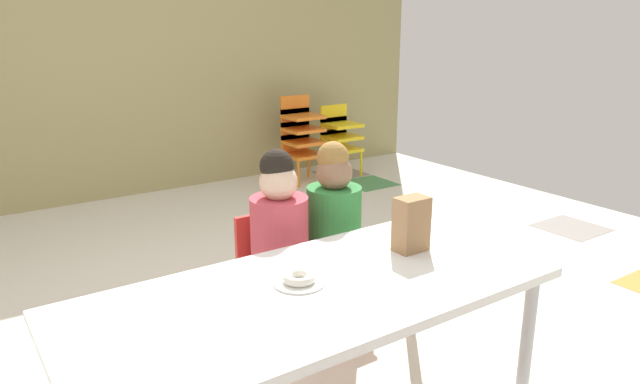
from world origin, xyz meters
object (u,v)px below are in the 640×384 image
Objects in this scene: kid_chair_orange_stack at (301,134)px; paper_plate_near_edge at (299,283)px; seated_child_middle_seat at (333,218)px; seated_child_near_camera at (278,230)px; paper_bag_brown at (411,224)px; donut_powdered_on_plate at (299,278)px; kid_chair_yellow_stack at (339,135)px; craft_table at (314,300)px.

paper_plate_near_edge is at bearing -122.58° from kid_chair_orange_stack.
paper_plate_near_edge is (-0.54, -0.55, 0.02)m from seated_child_middle_seat.
kid_chair_orange_stack is 3.50m from paper_plate_near_edge.
seated_child_near_camera reaches higher than paper_bag_brown.
kid_chair_yellow_stack is at bearing 51.69° from donut_powdered_on_plate.
kid_chair_yellow_stack is 3.76m from paper_plate_near_edge.
kid_chair_orange_stack is at bearing 179.94° from kid_chair_yellow_stack.
paper_plate_near_edge is at bearing -113.56° from seated_child_near_camera.
seated_child_near_camera is (0.21, 0.61, 0.03)m from craft_table.
paper_plate_near_edge is 1.56× the size of donut_powdered_on_plate.
kid_chair_orange_stack is 4.44× the size of paper_plate_near_edge.
paper_bag_brown is 0.55m from paper_plate_near_edge.
craft_table is at bearing -121.72° from kid_chair_orange_stack.
paper_bag_brown is (0.51, 0.07, 0.16)m from craft_table.
craft_table is at bearing -172.26° from paper_bag_brown.
paper_plate_near_edge is (-2.33, -2.95, 0.18)m from kid_chair_yellow_stack.
seated_child_near_camera reaches higher than donut_powdered_on_plate.
paper_bag_brown is 1.90× the size of donut_powdered_on_plate.
kid_chair_orange_stack is (1.34, 2.39, -0.10)m from seated_child_middle_seat.
paper_bag_brown is at bearing 1.58° from donut_powdered_on_plate.
craft_table is at bearing -109.34° from seated_child_near_camera.
paper_bag_brown reaches higher than kid_chair_yellow_stack.
donut_powdered_on_plate is at bearing -128.31° from kid_chair_yellow_stack.
paper_bag_brown is at bearing 7.74° from craft_table.
seated_child_near_camera is at bearing 66.44° from paper_plate_near_edge.
kid_chair_orange_stack is at bearing 65.30° from paper_bag_brown.
paper_bag_brown is at bearing -114.70° from kid_chair_orange_stack.
seated_child_middle_seat reaches higher than craft_table.
donut_powdered_on_plate is at bearing -113.56° from seated_child_near_camera.
seated_child_near_camera and seated_child_middle_seat have the same top height.
paper_plate_near_edge is at bearing 117.54° from craft_table.
kid_chair_orange_stack is at bearing 57.42° from donut_powdered_on_plate.
paper_bag_brown is 1.22× the size of paper_plate_near_edge.
craft_table is at bearing -130.11° from seated_child_middle_seat.
donut_powdered_on_plate is at bearing 180.00° from paper_plate_near_edge.
kid_chair_yellow_stack is 3.09× the size of paper_bag_brown.
donut_powdered_on_plate reaches higher than paper_plate_near_edge.
seated_child_near_camera is at bearing -131.10° from kid_chair_yellow_stack.
craft_table is 1.86× the size of seated_child_middle_seat.
kid_chair_orange_stack is at bearing 60.70° from seated_child_middle_seat.
paper_plate_near_edge is at bearing -128.31° from kid_chair_yellow_stack.
paper_bag_brown is (0.29, -0.54, 0.13)m from seated_child_near_camera.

